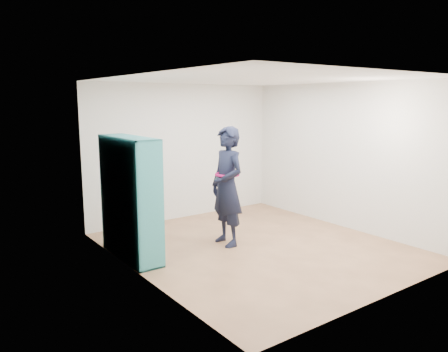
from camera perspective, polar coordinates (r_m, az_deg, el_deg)
floor at (r=7.01m, az=4.47°, el=-9.19°), size 4.50×4.50×0.00m
ceiling at (r=6.64m, az=4.78°, el=12.54°), size 4.50×4.50×0.00m
wall_left at (r=5.63m, az=-11.06°, el=-0.39°), size 0.02×4.50×2.60m
wall_right at (r=8.14m, az=15.40°, el=2.54°), size 0.02×4.50×2.60m
wall_back at (r=8.52m, az=-5.26°, el=3.16°), size 4.00×0.02×2.60m
wall_front at (r=5.23m, az=20.85°, el=-1.63°), size 4.00×0.02×2.60m
bookshelf at (r=6.46m, az=-12.39°, el=-3.08°), size 0.39×1.33×1.78m
person at (r=6.88m, az=0.41°, el=-1.36°), size 0.48×0.71×1.89m
smartphone at (r=6.84m, az=-0.93°, el=-0.37°), size 0.03×0.11×0.13m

